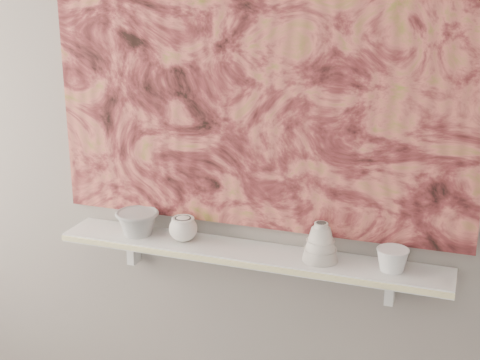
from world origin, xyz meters
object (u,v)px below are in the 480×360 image
at_px(painting, 256,72).
at_px(bowl_grey, 138,223).
at_px(cup_cream, 183,229).
at_px(bell_vessel, 321,242).
at_px(bowl_white, 392,259).
at_px(shelf, 248,254).

bearing_deg(painting, bowl_grey, -169.43).
relative_size(cup_cream, bell_vessel, 0.76).
relative_size(bell_vessel, bowl_white, 1.27).
distance_m(bowl_grey, bell_vessel, 0.69).
bearing_deg(painting, bell_vessel, -17.39).
bearing_deg(bowl_grey, shelf, 0.00).
relative_size(shelf, bowl_white, 13.12).
xyz_separation_m(shelf, cup_cream, (-0.25, 0.00, 0.06)).
relative_size(bowl_grey, bell_vessel, 1.18).
xyz_separation_m(shelf, bell_vessel, (0.26, 0.00, 0.08)).
distance_m(cup_cream, bowl_white, 0.74).
height_order(painting, bell_vessel, painting).
height_order(shelf, cup_cream, cup_cream).
bearing_deg(shelf, bell_vessel, 0.00).
xyz_separation_m(bowl_grey, bowl_white, (0.93, 0.00, -0.01)).
distance_m(bowl_grey, bowl_white, 0.93).
distance_m(painting, bowl_grey, 0.71).
bearing_deg(painting, shelf, -90.00).
height_order(bowl_grey, bowl_white, bowl_grey).
height_order(shelf, bell_vessel, bell_vessel).
bearing_deg(bell_vessel, bowl_grey, 180.00).
relative_size(shelf, cup_cream, 13.64).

